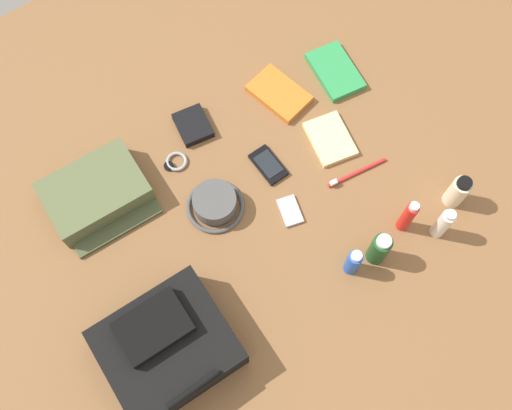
{
  "coord_description": "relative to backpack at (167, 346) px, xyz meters",
  "views": [
    {
      "loc": [
        0.34,
        0.48,
        1.52
      ],
      "look_at": [
        0.0,
        0.0,
        0.04
      ],
      "focal_mm": 41.47,
      "sensor_mm": 36.0,
      "label": 1
    }
  ],
  "objects": [
    {
      "name": "wristwatch",
      "position": [
        -0.29,
        -0.43,
        -0.05
      ],
      "size": [
        0.07,
        0.06,
        0.01
      ],
      "color": "#99999E",
      "rests_on": "ground_plane"
    },
    {
      "name": "lotion_bottle",
      "position": [
        -0.86,
        0.1,
        0.0
      ],
      "size": [
        0.05,
        0.05,
        0.12
      ],
      "color": "beige",
      "rests_on": "ground_plane"
    },
    {
      "name": "notepad",
      "position": [
        -0.7,
        -0.24,
        -0.05
      ],
      "size": [
        0.14,
        0.17,
        0.02
      ],
      "primitive_type": "cube",
      "rotation": [
        0.0,
        0.0,
        -0.22
      ],
      "color": "beige",
      "rests_on": "ground_plane"
    },
    {
      "name": "toothpaste_tube",
      "position": [
        -0.76,
        0.15,
        0.01
      ],
      "size": [
        0.04,
        0.04,
        0.14
      ],
      "color": "white",
      "rests_on": "ground_plane"
    },
    {
      "name": "wallet",
      "position": [
        -0.39,
        -0.5,
        -0.05
      ],
      "size": [
        0.11,
        0.12,
        0.02
      ],
      "primitive_type": "cube",
      "rotation": [
        0.0,
        0.0,
        -0.17
      ],
      "color": "black",
      "rests_on": "ground_plane"
    },
    {
      "name": "travel_guidebook",
      "position": [
        -0.66,
        -0.45,
        -0.05
      ],
      "size": [
        0.15,
        0.19,
        0.02
      ],
      "color": "orange",
      "rests_on": "ground_plane"
    },
    {
      "name": "bucket_hat",
      "position": [
        -0.31,
        -0.26,
        -0.03
      ],
      "size": [
        0.16,
        0.16,
        0.06
      ],
      "color": "#4E4E4E",
      "rests_on": "ground_plane"
    },
    {
      "name": "backpack",
      "position": [
        0.0,
        0.0,
        0.0
      ],
      "size": [
        0.31,
        0.28,
        0.14
      ],
      "color": "black",
      "rests_on": "ground_plane"
    },
    {
      "name": "paperback_novel",
      "position": [
        -0.85,
        -0.41,
        -0.05
      ],
      "size": [
        0.14,
        0.2,
        0.02
      ],
      "color": "#2D934C",
      "rests_on": "ground_plane"
    },
    {
      "name": "ground_plane",
      "position": [
        -0.4,
        -0.18,
        -0.07
      ],
      "size": [
        2.64,
        2.02,
        0.02
      ],
      "primitive_type": "cube",
      "color": "brown",
      "rests_on": "ground"
    },
    {
      "name": "toothbrush",
      "position": [
        -0.68,
        -0.11,
        -0.05
      ],
      "size": [
        0.19,
        0.04,
        0.02
      ],
      "color": "red",
      "rests_on": "ground_plane"
    },
    {
      "name": "media_player",
      "position": [
        -0.47,
        -0.13,
        -0.05
      ],
      "size": [
        0.07,
        0.1,
        0.01
      ],
      "color": "#B7B7BC",
      "rests_on": "ground_plane"
    },
    {
      "name": "cell_phone",
      "position": [
        -0.5,
        -0.28,
        -0.05
      ],
      "size": [
        0.06,
        0.11,
        0.01
      ],
      "color": "black",
      "rests_on": "ground_plane"
    },
    {
      "name": "shampoo_bottle",
      "position": [
        -0.58,
        0.11,
        0.01
      ],
      "size": [
        0.05,
        0.05,
        0.13
      ],
      "color": "#19471E",
      "rests_on": "ground_plane"
    },
    {
      "name": "deodorant_spray",
      "position": [
        -0.51,
        0.1,
        -0.0
      ],
      "size": [
        0.04,
        0.04,
        0.12
      ],
      "color": "blue",
      "rests_on": "ground_plane"
    },
    {
      "name": "toiletry_pouch",
      "position": [
        -0.06,
        -0.46,
        -0.02
      ],
      "size": [
        0.28,
        0.24,
        0.07
      ],
      "color": "#56603D",
      "rests_on": "ground_plane"
    },
    {
      "name": "sunscreen_spray",
      "position": [
        -0.7,
        0.08,
        0.01
      ],
      "size": [
        0.03,
        0.03,
        0.15
      ],
      "color": "red",
      "rests_on": "ground_plane"
    }
  ]
}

